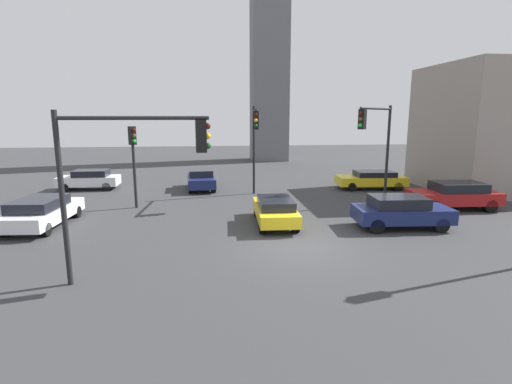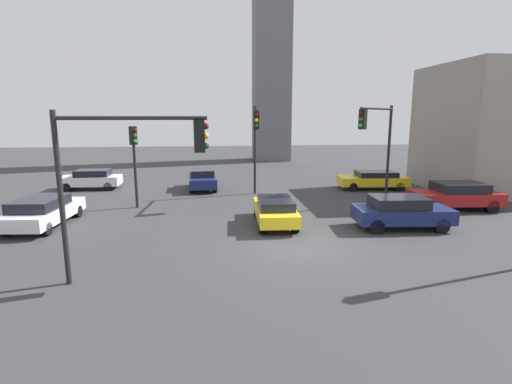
# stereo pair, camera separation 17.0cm
# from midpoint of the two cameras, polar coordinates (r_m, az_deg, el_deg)

# --- Properties ---
(ground_plane) EXTENTS (108.33, 108.33, 0.00)m
(ground_plane) POSITION_cam_midpoint_polar(r_m,az_deg,el_deg) (15.40, 5.99, -8.12)
(ground_plane) COLOR #38383A
(traffic_light_1) EXTENTS (4.45, 0.67, 5.24)m
(traffic_light_1) POSITION_cam_midpoint_polar(r_m,az_deg,el_deg) (12.16, -18.19, 4.66)
(traffic_light_1) COLOR black
(traffic_light_1) RESTS_ON ground_plane
(traffic_light_2) EXTENTS (0.46, 0.48, 4.54)m
(traffic_light_2) POSITION_cam_midpoint_polar(r_m,az_deg,el_deg) (22.30, -17.91, 5.77)
(traffic_light_2) COLOR black
(traffic_light_2) RESTS_ON ground_plane
(traffic_light_3) EXTENTS (2.90, 2.65, 5.68)m
(traffic_light_3) POSITION_cam_midpoint_polar(r_m,az_deg,el_deg) (22.05, 17.18, 8.09)
(traffic_light_3) COLOR black
(traffic_light_3) RESTS_ON ground_plane
(traffic_light_4) EXTENTS (0.56, 4.03, 5.73)m
(traffic_light_4) POSITION_cam_midpoint_polar(r_m,az_deg,el_deg) (23.51, -0.41, 8.67)
(traffic_light_4) COLOR black
(traffic_light_4) RESTS_ON ground_plane
(car_0) EXTENTS (1.94, 4.38, 1.28)m
(car_0) POSITION_cam_midpoint_polar(r_m,az_deg,el_deg) (18.34, 2.58, -2.66)
(car_0) COLOR yellow
(car_0) RESTS_ON ground_plane
(car_1) EXTENTS (4.75, 2.35, 1.50)m
(car_1) POSITION_cam_midpoint_polar(r_m,az_deg,el_deg) (23.95, 27.12, -0.37)
(car_1) COLOR maroon
(car_1) RESTS_ON ground_plane
(car_2) EXTENTS (4.40, 2.20, 1.48)m
(car_2) POSITION_cam_midpoint_polar(r_m,az_deg,el_deg) (18.87, 20.41, -2.69)
(car_2) COLOR navy
(car_2) RESTS_ON ground_plane
(car_3) EXTENTS (2.08, 4.10, 1.40)m
(car_3) POSITION_cam_midpoint_polar(r_m,az_deg,el_deg) (27.45, -8.32, 1.93)
(car_3) COLOR navy
(car_3) RESTS_ON ground_plane
(car_4) EXTENTS (2.42, 4.82, 1.38)m
(car_4) POSITION_cam_midpoint_polar(r_m,az_deg,el_deg) (20.53, -29.38, -2.53)
(car_4) COLOR silver
(car_4) RESTS_ON ground_plane
(car_5) EXTENTS (4.06, 1.76, 1.38)m
(car_5) POSITION_cam_midpoint_polar(r_m,az_deg,el_deg) (29.55, -23.58, 1.74)
(car_5) COLOR silver
(car_5) RESTS_ON ground_plane
(car_6) EXTENTS (4.90, 2.38, 1.27)m
(car_6) POSITION_cam_midpoint_polar(r_m,az_deg,el_deg) (28.51, 16.59, 1.83)
(car_6) COLOR yellow
(car_6) RESTS_ON ground_plane
(building_flank) EXTENTS (10.45, 7.94, 8.51)m
(building_flank) POSITION_cam_midpoint_polar(r_m,az_deg,el_deg) (32.23, 33.10, 7.90)
(building_flank) COLOR gray
(building_flank) RESTS_ON ground_plane
(skyline_tower) EXTENTS (4.08, 4.08, 29.45)m
(skyline_tower) POSITION_cam_midpoint_polar(r_m,az_deg,el_deg) (46.90, 1.89, 22.98)
(skyline_tower) COLOR slate
(skyline_tower) RESTS_ON ground_plane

